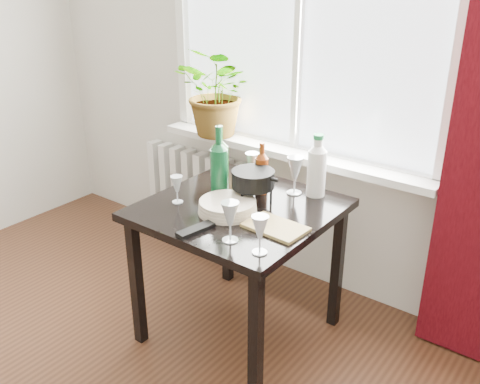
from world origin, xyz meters
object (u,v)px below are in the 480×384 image
Objects in this scene: wineglass_back_center at (295,175)px; wine_bottle_left at (220,159)px; wineglass_far_right at (260,234)px; tv_remote at (196,230)px; potted_plant at (219,92)px; table at (239,223)px; cleaning_bottle at (317,164)px; wineglass_front_right at (230,221)px; wineglass_back_left at (252,168)px; cutting_board at (275,227)px; wine_bottle_right at (219,162)px; bottle_amber at (262,168)px; wineglass_front_left at (177,189)px; fondue_pot at (253,186)px; radiator at (196,190)px; plate_stack at (228,207)px.

wine_bottle_left is at bearing -147.47° from wineglass_back_center.
tv_remote is (-0.33, -0.02, -0.08)m from wineglass_far_right.
table is at bearing -44.17° from potted_plant.
cleaning_bottle is 1.79× the size of wineglass_front_right.
cutting_board is at bearing -42.51° from wineglass_back_left.
bottle_amber is at bearing 51.19° from wine_bottle_right.
wineglass_far_right is 0.97× the size of wineglass_back_left.
cleaning_bottle reaches higher than wineglass_front_left.
table is at bearing 161.19° from cutting_board.
wineglass_back_left is 0.73× the size of fondue_pot.
wineglass_back_center is 0.59m from wineglass_front_left.
wineglass_back_left is (-0.45, 0.56, 0.00)m from wineglass_far_right.
wine_bottle_right is 0.48m from cleaning_bottle.
cleaning_bottle is at bearing 95.82° from cutting_board.
radiator is 2.99× the size of cutting_board.
wine_bottle_right is at bearing -97.25° from wineglass_back_left.
cutting_board is (0.53, 0.06, -0.06)m from wineglass_front_left.
bottle_amber is at bearing 125.83° from fondue_pot.
wineglass_back_center is at bearing 48.07° from wineglass_front_left.
wineglass_far_right reaches higher than radiator.
plate_stack is (-0.23, -0.42, -0.13)m from cleaning_bottle.
wine_bottle_right is 2.12× the size of wineglass_back_left.
wineglass_front_left reaches higher than plate_stack.
wineglass_front_left is at bearing -126.72° from bottle_amber.
cleaning_bottle reaches higher than bottle_amber.
tv_remote is at bearing -78.31° from wineglass_back_left.
radiator is 4.71× the size of wineglass_far_right.
wineglass_front_right is 0.91× the size of wineglass_back_center.
table is 0.34m from tv_remote.
tv_remote is (0.57, -0.87, -0.36)m from potted_plant.
bottle_amber is (0.14, 0.17, -0.05)m from wine_bottle_right.
potted_plant is 2.91× the size of wineglass_front_right.
tv_remote is at bearing -108.30° from cleaning_bottle.
wineglass_front_right reaches higher than fondue_pot.
fondue_pot is 0.41m from tv_remote.
radiator is at bearing 137.95° from wineglass_front_right.
wineglass_front_left is at bearing -124.59° from wine_bottle_right.
radiator is at bearing 147.19° from cutting_board.
radiator is 4.43× the size of tv_remote.
wineglass_front_left is 0.78× the size of tv_remote.
cleaning_bottle is at bearing 25.86° from wineglass_back_center.
cutting_board is (1.12, -0.72, 0.37)m from radiator.
wineglass_back_center is (-0.05, 0.58, 0.01)m from wineglass_front_right.
potted_plant is 3.12× the size of wineglass_far_right.
potted_plant reaches higher than wineglass_front_right.
plate_stack is (0.18, -0.18, -0.15)m from wine_bottle_left.
fondue_pot is at bearing 129.03° from wineglass_far_right.
wine_bottle_right is at bearing -128.81° from bottle_amber.
wineglass_front_left is (0.59, -0.78, 0.43)m from radiator.
potted_plant is at bearing 147.32° from wineglass_back_left.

